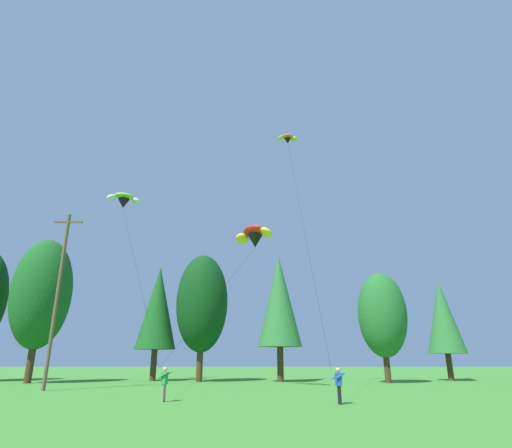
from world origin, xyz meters
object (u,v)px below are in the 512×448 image
parafoil_kite_far_red_yellow (255,236)px  utility_pole (58,293)px  parafoil_kite_mid_orange (288,139)px  parafoil_kite_high_lime_white (124,200)px  kite_flyer_mid (339,382)px  kite_flyer_near (165,381)px

parafoil_kite_far_red_yellow → utility_pole: bearing=-173.5°
parafoil_kite_mid_orange → utility_pole: bearing=-161.7°
parafoil_kite_high_lime_white → parafoil_kite_mid_orange: size_ratio=0.95×
parafoil_kite_mid_orange → kite_flyer_mid: bearing=-86.5°
kite_flyer_mid → parafoil_kite_mid_orange: size_ratio=0.08×
kite_flyer_near → parafoil_kite_far_red_yellow: bearing=63.3°
kite_flyer_near → kite_flyer_mid: size_ratio=1.00×
kite_flyer_near → parafoil_kite_far_red_yellow: size_ratio=0.15×
utility_pole → parafoil_kite_high_lime_white: size_ratio=0.62×
parafoil_kite_mid_orange → parafoil_kite_far_red_yellow: size_ratio=2.00×
parafoil_kite_high_lime_white → parafoil_kite_far_red_yellow: (14.50, -10.33, -7.19)m
parafoil_kite_high_lime_white → parafoil_kite_mid_orange: 19.26m
parafoil_kite_high_lime_white → kite_flyer_mid: bearing=-48.0°
utility_pole → kite_flyer_near: size_ratio=7.61×
parafoil_kite_mid_orange → parafoil_kite_high_lime_white: bearing=161.2°
kite_flyer_mid → parafoil_kite_mid_orange: bearing=93.5°
parafoil_kite_mid_orange → parafoil_kite_far_red_yellow: 12.53m
parafoil_kite_high_lime_white → parafoil_kite_far_red_yellow: 19.20m
utility_pole → kite_flyer_near: (9.89, -7.59, -5.70)m
parafoil_kite_high_lime_white → parafoil_kite_far_red_yellow: bearing=-35.4°
utility_pole → kite_flyer_near: utility_pole is taller
utility_pole → parafoil_kite_far_red_yellow: 15.43m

